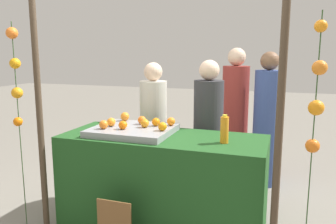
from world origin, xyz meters
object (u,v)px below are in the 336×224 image
at_px(orange_1, 142,120).
at_px(vendor_right, 208,139).
at_px(orange_0, 162,126).
at_px(juice_bottle, 224,130).
at_px(vendor_left, 154,134).
at_px(stall_counter, 163,182).

relative_size(orange_1, vendor_right, 0.05).
bearing_deg(orange_1, orange_0, -34.64).
relative_size(orange_1, juice_bottle, 0.34).
xyz_separation_m(orange_0, vendor_right, (0.27, 0.68, -0.26)).
bearing_deg(vendor_left, orange_1, -80.68).
height_order(juice_bottle, vendor_left, vendor_left).
relative_size(stall_counter, juice_bottle, 7.71).
height_order(orange_1, juice_bottle, juice_bottle).
relative_size(juice_bottle, vendor_left, 0.16).
bearing_deg(vendor_left, orange_0, -62.72).
height_order(stall_counter, vendor_left, vendor_left).
distance_m(orange_0, vendor_left, 0.86).
xyz_separation_m(juice_bottle, vendor_right, (-0.29, 0.70, -0.27)).
distance_m(orange_0, juice_bottle, 0.57).
bearing_deg(stall_counter, vendor_right, 65.58).
distance_m(orange_0, orange_1, 0.35).
bearing_deg(orange_0, vendor_left, 117.28).
xyz_separation_m(orange_1, vendor_left, (-0.09, 0.53, -0.27)).
bearing_deg(orange_0, stall_counter, 107.61).
xyz_separation_m(vendor_left, vendor_right, (0.65, -0.05, 0.02)).
relative_size(orange_0, vendor_right, 0.05).
bearing_deg(vendor_right, orange_0, -111.96).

